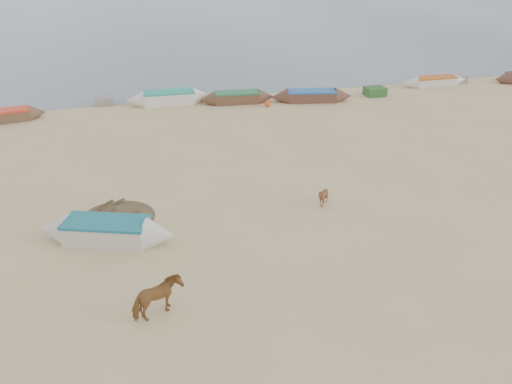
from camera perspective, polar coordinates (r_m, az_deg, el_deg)
ground at (r=18.95m, az=3.17°, el=-8.04°), size 140.00×140.00×0.00m
sea at (r=97.42m, az=-12.78°, el=20.07°), size 160.00×160.00×0.00m
cow_adult at (r=16.45m, az=-11.20°, el=-11.85°), size 1.81×1.39×1.39m
calf_front at (r=22.69m, az=7.66°, el=-0.53°), size 0.91×0.82×0.93m
near_canoe at (r=20.77m, az=-16.71°, el=-4.30°), size 5.69×3.21×0.94m
debris_pile at (r=22.44m, az=-15.63°, el=-2.42°), size 4.28×4.28×0.44m
waterline_canoes at (r=36.83m, az=-6.77°, el=10.40°), size 57.75×4.06×0.96m
beach_clutter at (r=37.56m, az=-1.03°, el=10.71°), size 45.92×4.37×0.64m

